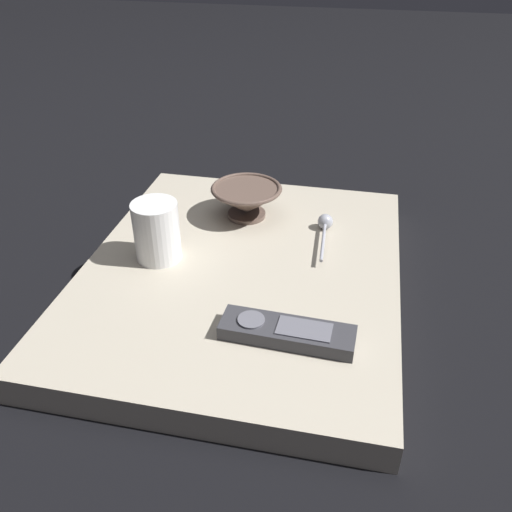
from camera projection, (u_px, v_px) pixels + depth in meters
ground_plane at (242, 288)px, 0.95m from camera, size 6.00×6.00×0.00m
table at (242, 276)px, 0.93m from camera, size 0.53×0.65×0.05m
cereal_bowl at (246, 200)px, 1.04m from camera, size 0.14×0.14×0.06m
coffee_mug at (157, 231)px, 0.91m from camera, size 0.08×0.08×0.10m
teaspoon at (325, 225)px, 1.01m from camera, size 0.03×0.15×0.03m
tv_remote_near at (287, 332)px, 0.76m from camera, size 0.19×0.06×0.02m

